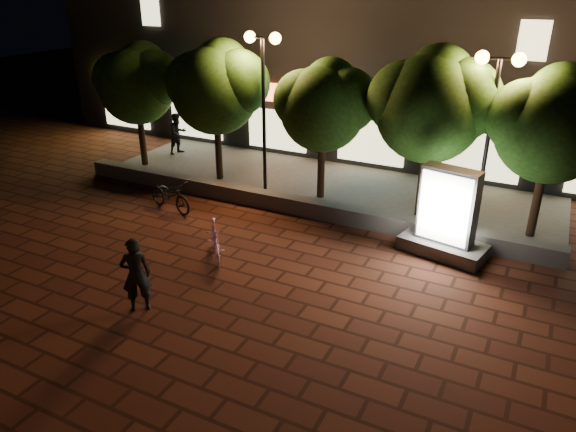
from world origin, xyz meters
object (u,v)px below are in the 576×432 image
Objects in this scene: tree_far_right at (555,121)px; tree_mid at (325,103)px; street_lamp_right at (494,97)px; tree_right at (433,102)px; tree_left at (217,85)px; street_lamp_left at (263,72)px; tree_far_left at (138,81)px; ad_kiosk at (446,220)px; rider at (136,275)px; scooter_parked at (170,195)px; scooter_pink at (215,241)px; pedestrian at (178,133)px.

tree_mid is at bearing -180.00° from tree_far_right.
tree_right is at bearing 170.90° from street_lamp_right.
tree_left is 2.05m from street_lamp_left.
tree_far_left reaches higher than ad_kiosk.
tree_far_right is 2.70× the size of rider.
scooter_parked is at bearing -142.13° from tree_mid.
rider is (-4.33, -7.86, -2.68)m from tree_right.
tree_left is 10.50m from tree_far_right.
pedestrian is at bearing 93.68° from scooter_pink.
ad_kiosk is 8.43m from scooter_parked.
tree_far_left is 0.97× the size of tree_far_right.
tree_far_right reaches higher than rider.
tree_mid is at bearing -0.00° from tree_left.
scooter_parked is (-3.93, -3.06, -2.72)m from tree_mid.
scooter_parked is (-3.09, 2.04, -0.01)m from scooter_pink.
tree_far_right is (14.00, 0.00, 0.08)m from tree_far_left.
street_lamp_right is 9.91m from scooter_parked.
tree_far_right is at bearing -0.00° from tree_left.
street_lamp_left reaches higher than tree_far_left.
tree_right is 2.11× the size of ad_kiosk.
tree_left is 2.04× the size of ad_kiosk.
tree_mid is 5.40m from ad_kiosk.
tree_far_left reaches higher than scooter_parked.
tree_mid is at bearing -37.77° from scooter_parked.
scooter_parked is (-1.88, -2.80, -3.53)m from street_lamp_left.
tree_mid is 5.84m from scooter_pink.
tree_right reaches higher than tree_left.
tree_right is at bearing 0.00° from tree_left.
ad_kiosk is at bearing -134.22° from tree_far_right.
tree_far_right is at bearing 1.76° from street_lamp_left.
pedestrian is at bearing 49.06° from scooter_parked.
tree_left is 1.09× the size of tree_mid.
street_lamp_left is 2.72× the size of scooter_parked.
tree_mid is 5.00m from street_lamp_right.
tree_far_right is at bearing 9.61° from street_lamp_right.
tree_left reaches higher than tree_far_left.
street_lamp_right is 2.07× the size of ad_kiosk.
street_lamp_left is 6.11m from scooter_pink.
ad_kiosk is at bearing -14.19° from tree_left.
scooter_parked is at bearing -130.42° from pedestrian.
pedestrian is (-11.68, 3.86, -0.05)m from ad_kiosk.
tree_far_right is 11.17m from rider.
street_lamp_right is 8.27m from scooter_pink.
tree_right is at bearing 180.00° from tree_far_right.
scooter_parked is at bearing -100.47° from rider.
rider is at bearing -128.16° from street_lamp_right.
tree_far_right is at bearing 0.00° from tree_far_left.
tree_far_left is at bearing 177.24° from street_lamp_left.
pedestrian is at bearing 166.58° from tree_mid.
tree_right is at bearing 0.00° from tree_mid.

